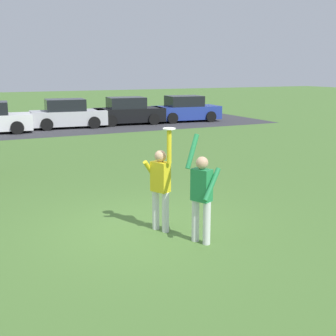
# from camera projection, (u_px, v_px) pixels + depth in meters

# --- Properties ---
(ground_plane) EXTENTS (120.00, 120.00, 0.00)m
(ground_plane) POSITION_uv_depth(u_px,v_px,m) (143.00, 228.00, 9.12)
(ground_plane) COLOR #4C7533
(person_catcher) EXTENTS (0.50, 0.59, 2.08)m
(person_catcher) POSITION_uv_depth(u_px,v_px,m) (160.00, 183.00, 8.79)
(person_catcher) COLOR silver
(person_catcher) RESTS_ON ground_plane
(person_defender) EXTENTS (0.59, 0.65, 2.04)m
(person_defender) POSITION_uv_depth(u_px,v_px,m) (202.00, 192.00, 8.16)
(person_defender) COLOR silver
(person_defender) RESTS_ON ground_plane
(frisbee_disc) EXTENTS (0.24, 0.24, 0.02)m
(frisbee_disc) POSITION_uv_depth(u_px,v_px,m) (169.00, 129.00, 8.41)
(frisbee_disc) COLOR white
(frisbee_disc) RESTS_ON person_catcher
(parked_car_silver) EXTENTS (4.25, 2.34, 1.59)m
(parked_car_silver) POSITION_uv_depth(u_px,v_px,m) (68.00, 115.00, 24.74)
(parked_car_silver) COLOR #BCBCC1
(parked_car_silver) RESTS_ON ground_plane
(parked_car_black) EXTENTS (4.25, 2.34, 1.59)m
(parked_car_black) POSITION_uv_depth(u_px,v_px,m) (128.00, 112.00, 26.36)
(parked_car_black) COLOR black
(parked_car_black) RESTS_ON ground_plane
(parked_car_blue) EXTENTS (4.25, 2.34, 1.59)m
(parked_car_blue) POSITION_uv_depth(u_px,v_px,m) (186.00, 110.00, 27.79)
(parked_car_blue) COLOR #233893
(parked_car_blue) RESTS_ON ground_plane
(parking_strip) EXTENTS (28.46, 6.40, 0.01)m
(parking_strip) POSITION_uv_depth(u_px,v_px,m) (31.00, 130.00, 23.94)
(parking_strip) COLOR #38383D
(parking_strip) RESTS_ON ground_plane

